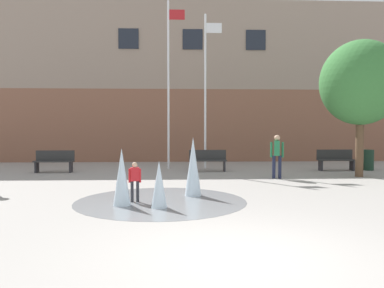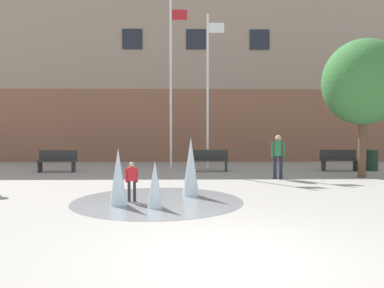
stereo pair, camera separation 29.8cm
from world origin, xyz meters
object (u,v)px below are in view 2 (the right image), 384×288
object	(u,v)px
park_bench_near_trashcan	(210,160)
adult_near_bench	(278,153)
child_running	(132,178)
street_tree_near_building	(363,83)
flagpole_left	(171,80)
flagpole_right	(208,86)
trash_can	(371,160)
park_bench_far_right	(339,160)
park_bench_center	(57,161)

from	to	relation	value
park_bench_near_trashcan	adult_near_bench	xyz separation A→B (m)	(2.30, -2.52, 0.45)
child_running	street_tree_near_building	xyz separation A→B (m)	(7.96, 4.64, 2.96)
flagpole_left	street_tree_near_building	xyz separation A→B (m)	(7.25, -3.35, -0.52)
adult_near_bench	flagpole_right	xyz separation A→B (m)	(-2.29, 3.75, 2.83)
park_bench_near_trashcan	flagpole_left	size ratio (longest dim) A/B	0.21
park_bench_near_trashcan	trash_can	world-z (taller)	park_bench_near_trashcan
park_bench_far_right	flagpole_left	distance (m)	8.21
park_bench_center	street_tree_near_building	world-z (taller)	street_tree_near_building
flagpole_left	trash_can	bearing A→B (deg)	-6.91
adult_near_bench	flagpole_right	world-z (taller)	flagpole_right
park_bench_center	trash_can	world-z (taller)	park_bench_center
child_running	adult_near_bench	bearing A→B (deg)	-152.93
park_bench_center	adult_near_bench	size ratio (longest dim) A/B	1.01
child_running	trash_can	size ratio (longest dim) A/B	1.10
park_bench_far_right	flagpole_left	size ratio (longest dim) A/B	0.21
park_bench_far_right	park_bench_near_trashcan	bearing A→B (deg)	-179.36
flagpole_right	trash_can	xyz separation A→B (m)	(7.06, -1.06, -3.31)
park_bench_near_trashcan	flagpole_left	bearing A→B (deg)	143.72
park_bench_near_trashcan	flagpole_left	distance (m)	4.14
park_bench_near_trashcan	park_bench_far_right	distance (m)	5.62
park_bench_far_right	street_tree_near_building	xyz separation A→B (m)	(-0.04, -2.18, 3.06)
park_bench_center	flagpole_right	size ratio (longest dim) A/B	0.23
park_bench_center	park_bench_far_right	distance (m)	12.07
child_running	trash_can	bearing A→B (deg)	-158.81
park_bench_far_right	street_tree_near_building	world-z (taller)	street_tree_near_building
adult_near_bench	child_running	bearing A→B (deg)	-31.97
street_tree_near_building	flagpole_right	bearing A→B (deg)	148.96
adult_near_bench	street_tree_near_building	xyz separation A→B (m)	(3.27, 0.40, 2.60)
park_bench_far_right	flagpole_left	xyz separation A→B (m)	(-7.30, 1.17, 3.58)
park_bench_center	flagpole_left	world-z (taller)	flagpole_left
park_bench_center	park_bench_near_trashcan	xyz separation A→B (m)	(6.45, 0.13, 0.00)
adult_near_bench	street_tree_near_building	bearing A→B (deg)	112.99
adult_near_bench	trash_can	distance (m)	5.50
park_bench_far_right	adult_near_bench	distance (m)	4.23
park_bench_far_right	adult_near_bench	size ratio (longest dim) A/B	1.01
flagpole_left	flagpole_right	distance (m)	1.72
flagpole_right	street_tree_near_building	xyz separation A→B (m)	(5.56, -3.35, -0.23)
park_bench_center	park_bench_near_trashcan	distance (m)	6.45
street_tree_near_building	park_bench_far_right	bearing A→B (deg)	88.87
flagpole_right	trash_can	distance (m)	7.87
park_bench_center	flagpole_left	xyz separation A→B (m)	(4.77, 1.36, 3.58)
trash_can	flagpole_left	bearing A→B (deg)	173.09
park_bench_near_trashcan	park_bench_center	bearing A→B (deg)	-178.81
park_bench_near_trashcan	street_tree_near_building	xyz separation A→B (m)	(5.58, -2.12, 3.06)
park_bench_far_right	trash_can	xyz separation A→B (m)	(1.46, 0.11, -0.03)
park_bench_near_trashcan	trash_can	bearing A→B (deg)	1.37
park_bench_near_trashcan	child_running	size ratio (longest dim) A/B	1.62
flagpole_left	trash_can	distance (m)	9.53
adult_near_bench	street_tree_near_building	distance (m)	4.20
flagpole_right	street_tree_near_building	bearing A→B (deg)	-31.04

